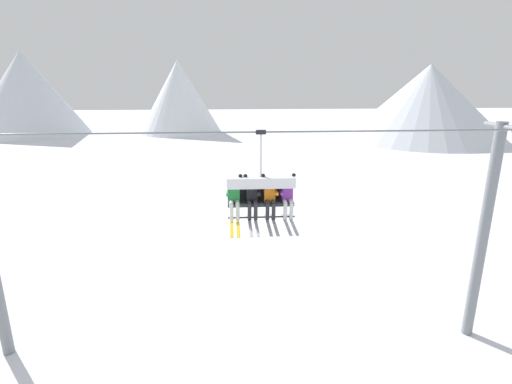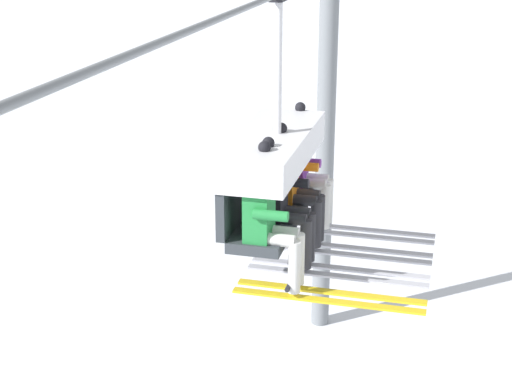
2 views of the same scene
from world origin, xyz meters
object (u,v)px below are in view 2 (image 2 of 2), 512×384
Objects in this scene: lift_tower_far at (326,138)px; skier_black at (285,200)px; skier_green at (273,220)px; skier_orange at (297,183)px; chairlift_chair at (270,162)px; skier_purple at (307,167)px.

lift_tower_far is 4.54× the size of skier_black.
skier_black is (0.51, 0.00, 0.00)m from skier_green.
skier_black and skier_orange have the same top height.
chairlift_chair is 1.46× the size of skier_purple.
skier_green is 1.00× the size of skier_orange.
skier_black is 1.00× the size of skier_purple.
lift_tower_far is 8.04m from skier_black.
lift_tower_far is at bearing 6.31° from skier_green.
chairlift_chair is (-7.57, -0.71, 1.85)m from lift_tower_far.
skier_orange is at bearing 180.00° from skier_purple.
lift_tower_far is at bearing 7.73° from skier_purple.
skier_green is 1.02m from skier_orange.
skier_purple is (0.78, -0.21, -0.28)m from chairlift_chair.
lift_tower_far reaches higher than skier_black.
chairlift_chair is 0.44m from skier_black.
skier_purple is at bearing 0.00° from skier_black.
skier_black is at bearing 180.00° from skier_orange.
lift_tower_far is at bearing 5.34° from chairlift_chair.
skier_green and skier_black have the same top height.
skier_orange is (-7.31, -0.92, 1.57)m from lift_tower_far.
skier_orange and skier_purple have the same top height.
chairlift_chair is at bearing 164.57° from skier_purple.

